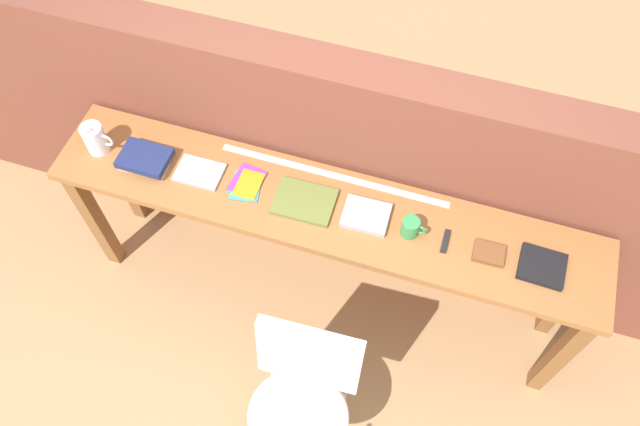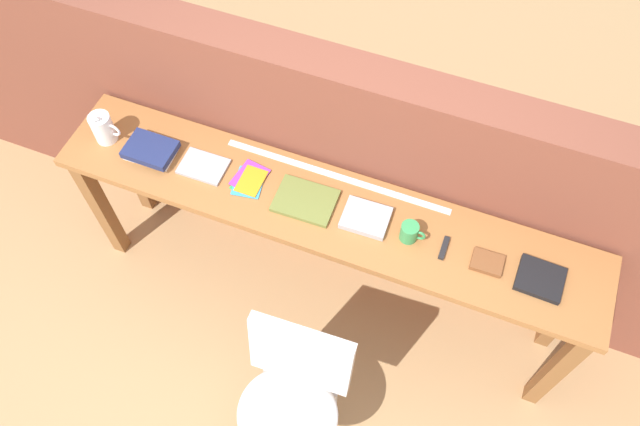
{
  "view_description": "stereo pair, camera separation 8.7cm",
  "coord_description": "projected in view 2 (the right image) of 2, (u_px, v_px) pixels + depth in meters",
  "views": [
    {
      "loc": [
        0.43,
        -1.09,
        3.19
      ],
      "look_at": [
        0.0,
        0.25,
        0.9
      ],
      "focal_mm": 35.0,
      "sensor_mm": 36.0,
      "label": 1
    },
    {
      "loc": [
        0.51,
        -1.06,
        3.19
      ],
      "look_at": [
        0.0,
        0.25,
        0.9
      ],
      "focal_mm": 35.0,
      "sensor_mm": 36.0,
      "label": 2
    }
  ],
  "objects": [
    {
      "name": "sideboard",
      "position": [
        324.0,
        223.0,
        2.85
      ],
      "size": [
        2.5,
        0.44,
        0.88
      ],
      "color": "#996033",
      "rests_on": "ground"
    },
    {
      "name": "magazine_cycling",
      "position": [
        203.0,
        166.0,
        2.83
      ],
      "size": [
        0.21,
        0.15,
        0.01
      ],
      "primitive_type": "cube",
      "rotation": [
        0.0,
        0.0,
        0.01
      ],
      "color": "#9E9EA3",
      "rests_on": "sideboard"
    },
    {
      "name": "ground_plane",
      "position": [
        303.0,
        338.0,
        3.33
      ],
      "size": [
        40.0,
        40.0,
        0.0
      ],
      "primitive_type": "plane",
      "color": "tan"
    },
    {
      "name": "book_stack_leftmost",
      "position": [
        150.0,
        151.0,
        2.85
      ],
      "size": [
        0.23,
        0.17,
        0.06
      ],
      "color": "white",
      "rests_on": "sideboard"
    },
    {
      "name": "brick_wall_back",
      "position": [
        349.0,
        171.0,
        3.05
      ],
      "size": [
        6.0,
        0.2,
        1.4
      ],
      "primitive_type": "cube",
      "color": "brown",
      "rests_on": "ground"
    },
    {
      "name": "chair_white_moulded",
      "position": [
        292.0,
        394.0,
        2.65
      ],
      "size": [
        0.46,
        0.47,
        0.89
      ],
      "color": "silver",
      "rests_on": "ground"
    },
    {
      "name": "pamphlet_pile_colourful",
      "position": [
        250.0,
        180.0,
        2.79
      ],
      "size": [
        0.16,
        0.2,
        0.01
      ],
      "color": "green",
      "rests_on": "sideboard"
    },
    {
      "name": "mug",
      "position": [
        410.0,
        232.0,
        2.61
      ],
      "size": [
        0.11,
        0.08,
        0.09
      ],
      "color": "#338C4C",
      "rests_on": "sideboard"
    },
    {
      "name": "leather_journal_brown",
      "position": [
        487.0,
        262.0,
        2.57
      ],
      "size": [
        0.13,
        0.1,
        0.02
      ],
      "primitive_type": "cube",
      "rotation": [
        0.0,
        0.0,
        0.02
      ],
      "color": "brown",
      "rests_on": "sideboard"
    },
    {
      "name": "ruler_metal_back_edge",
      "position": [
        336.0,
        176.0,
        2.81
      ],
      "size": [
        1.07,
        0.03,
        0.0
      ],
      "primitive_type": "cube",
      "color": "silver",
      "rests_on": "sideboard"
    },
    {
      "name": "multitool_folded",
      "position": [
        444.0,
        248.0,
        2.61
      ],
      "size": [
        0.02,
        0.11,
        0.02
      ],
      "primitive_type": "cube",
      "rotation": [
        0.0,
        0.0,
        0.01
      ],
      "color": "black",
      "rests_on": "sideboard"
    },
    {
      "name": "book_grey_hardcover",
      "position": [
        366.0,
        218.0,
        2.68
      ],
      "size": [
        0.2,
        0.17,
        0.03
      ],
      "primitive_type": "cube",
      "rotation": [
        0.0,
        0.0,
        0.03
      ],
      "color": "#9E9EA3",
      "rests_on": "sideboard"
    },
    {
      "name": "book_open_centre",
      "position": [
        305.0,
        201.0,
        2.73
      ],
      "size": [
        0.27,
        0.2,
        0.02
      ],
      "primitive_type": "cube",
      "rotation": [
        0.0,
        0.0,
        0.03
      ],
      "color": "olive",
      "rests_on": "sideboard"
    },
    {
      "name": "book_repair_rightmost",
      "position": [
        540.0,
        279.0,
        2.53
      ],
      "size": [
        0.19,
        0.17,
        0.03
      ],
      "primitive_type": "cube",
      "rotation": [
        0.0,
        0.0,
        -0.03
      ],
      "color": "black",
      "rests_on": "sideboard"
    },
    {
      "name": "pitcher_white",
      "position": [
        103.0,
        128.0,
        2.86
      ],
      "size": [
        0.14,
        0.1,
        0.18
      ],
      "color": "white",
      "rests_on": "sideboard"
    }
  ]
}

